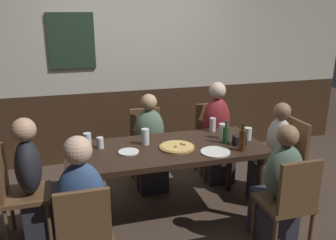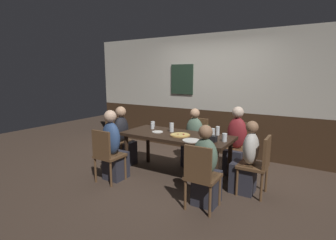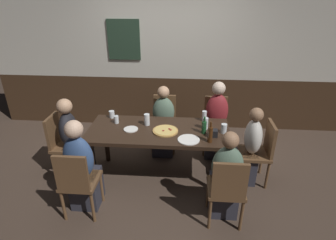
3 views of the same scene
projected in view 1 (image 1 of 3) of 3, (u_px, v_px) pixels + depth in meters
ground_plane at (166, 215)px, 3.59m from camera, size 12.00×12.00×0.00m
wall_back at (132, 64)px, 4.71m from camera, size 6.40×0.13×2.60m
dining_table at (166, 155)px, 3.39m from camera, size 1.87×0.81×0.74m
chair_right_near at (290, 200)px, 2.90m from camera, size 0.40×0.40×0.88m
chair_mid_far at (147, 142)px, 4.19m from camera, size 0.40×0.40×0.88m
chair_head_east at (287, 156)px, 3.80m from camera, size 0.40×0.40×0.88m
chair_right_far at (212, 135)px, 4.41m from camera, size 0.40×0.40×0.88m
chair_head_west at (17, 189)px, 3.08m from camera, size 0.40×0.40×0.88m
chair_left_near at (85, 234)px, 2.47m from camera, size 0.40×0.40×0.88m
person_right_near at (278, 194)px, 3.06m from camera, size 0.34×0.37×1.11m
person_mid_far at (150, 150)px, 4.05m from camera, size 0.34×0.37×1.10m
person_head_east at (273, 161)px, 3.77m from camera, size 0.37×0.34×1.09m
person_right_far at (217, 139)px, 4.26m from camera, size 0.34×0.37×1.19m
person_head_west at (37, 188)px, 3.13m from camera, size 0.37×0.34×1.13m
person_left_near at (83, 221)px, 2.62m from camera, size 0.34×0.37×1.18m
pizza at (177, 147)px, 3.35m from camera, size 0.33×0.33×0.03m
beer_glass_tall at (213, 125)px, 3.80m from camera, size 0.06×0.06×0.15m
pint_glass_pale at (87, 139)px, 3.46m from camera, size 0.08×0.08×0.10m
tumbler_water at (222, 132)px, 3.58m from camera, size 0.07×0.07×0.16m
tumbler_short at (145, 138)px, 3.42m from camera, size 0.07×0.07×0.16m
pint_glass_amber at (100, 144)px, 3.33m from camera, size 0.06×0.06×0.11m
beer_glass_half at (248, 135)px, 3.55m from camera, size 0.07×0.07×0.12m
beer_bottle_green at (226, 134)px, 3.45m from camera, size 0.06×0.06×0.23m
beer_bottle_brown at (242, 140)px, 3.26m from camera, size 0.06×0.06×0.27m
plate_white_large at (215, 152)px, 3.24m from camera, size 0.27×0.27×0.01m
plate_white_small at (129, 152)px, 3.24m from camera, size 0.19×0.19×0.01m
condiment_caddy at (239, 140)px, 3.42m from camera, size 0.11×0.09×0.09m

